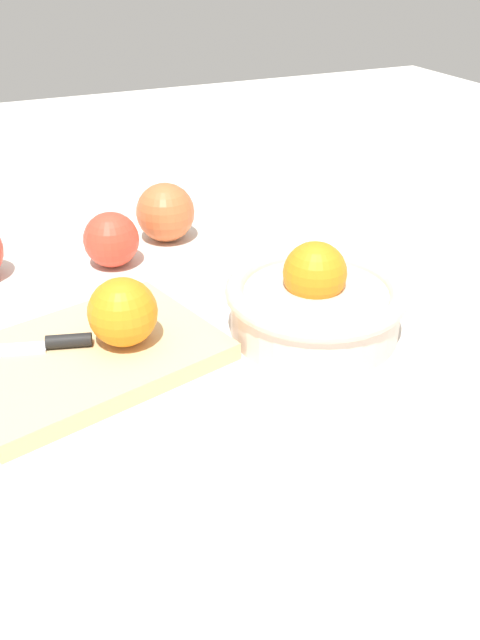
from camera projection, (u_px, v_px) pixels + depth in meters
The scene contains 8 objects.
ground_plane at pixel (195, 316), 0.78m from camera, with size 2.40×2.40×0.00m, color silver.
bowl at pixel (315, 302), 0.73m from camera, with size 0.19×0.19×0.10m.
cutting_board at pixel (87, 356), 0.69m from camera, with size 0.25×0.18×0.02m, color #DBB77F.
orange_on_board at pixel (123, 312), 0.67m from camera, with size 0.07×0.07×0.07m, color orange.
knife at pixel (35, 345), 0.68m from camera, with size 0.15×0.06×0.01m.
apple_front_right at pixel (111, 240), 0.87m from camera, with size 0.07×0.07×0.07m, color #D6422D.
apple_front_left at pixel (165, 212), 0.94m from camera, with size 0.08×0.08×0.08m, color #CC6638.
citrus_peel at pixel (298, 257), 0.90m from camera, with size 0.05×0.04×0.01m, color orange.
Camera 1 is at (0.23, 0.63, 0.39)m, focal length 38.35 mm.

